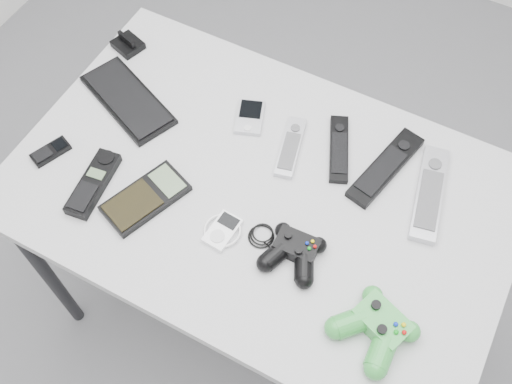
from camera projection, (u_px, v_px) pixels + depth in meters
The scene contains 15 objects.
floor at pixel (295, 300), 2.04m from camera, with size 3.50×3.50×0.00m, color slate.
desk at pixel (261, 203), 1.43m from camera, with size 1.14×0.74×0.77m.
pda_keyboard at pixel (128, 99), 1.49m from camera, with size 0.27×0.12×0.02m, color black.
dock_bracket at pixel (127, 42), 1.58m from camera, with size 0.07×0.06×0.04m, color black.
pda at pixel (250, 117), 1.47m from camera, with size 0.07×0.10×0.02m, color #B0B0B7.
remote_silver_a at pixel (291, 147), 1.42m from camera, with size 0.04×0.17×0.02m, color #B0B0B7.
remote_black_a at pixel (339, 149), 1.42m from camera, with size 0.04×0.19×0.02m, color black.
remote_black_b at pixel (386, 167), 1.39m from camera, with size 0.06×0.24×0.02m, color black.
remote_silver_b at pixel (429, 193), 1.35m from camera, with size 0.06×0.25×0.03m, color #B2B2B9.
mobile_phone at pixel (51, 151), 1.41m from camera, with size 0.04×0.09×0.02m, color black.
cordless_handset at pixel (93, 183), 1.36m from camera, with size 0.05×0.18×0.03m, color black.
calculator at pixel (145, 198), 1.35m from camera, with size 0.10×0.19×0.02m, color black.
mp3_player at pixel (222, 231), 1.31m from camera, with size 0.08×0.09×0.02m, color white.
controller_black at pixel (294, 251), 1.27m from camera, with size 0.22×0.14×0.04m, color black, non-canonical shape.
controller_green at pixel (377, 327), 1.18m from camera, with size 0.15×0.16×0.05m, color #268D3D, non-canonical shape.
Camera 1 is at (0.22, -0.71, 1.94)m, focal length 42.00 mm.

